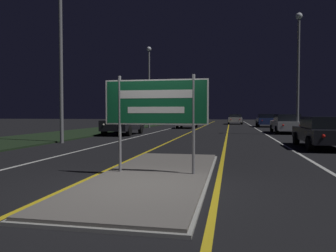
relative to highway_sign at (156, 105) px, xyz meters
The scene contains 19 objects.
ground_plane 2.09m from the highway_sign, 90.00° to the right, with size 160.00×160.00×0.00m, color black.
median_island 1.64m from the highway_sign, 90.00° to the left, with size 2.55×7.34×0.10m.
verge_left 21.09m from the highway_sign, 116.86° to the left, with size 5.00×100.00×0.08m.
centre_line_yellow_left 23.86m from the highway_sign, 93.52° to the left, with size 0.12×70.00×0.01m.
centre_line_yellow_right 23.86m from the highway_sign, 86.48° to the left, with size 0.12×70.00×0.01m.
lane_line_white_left 24.18m from the highway_sign, 100.03° to the left, with size 0.12×70.00×0.01m.
lane_line_white_right 24.18m from the highway_sign, 79.97° to the left, with size 0.12×70.00×0.01m.
edge_line_white_left 24.88m from the highway_sign, 106.86° to the left, with size 0.10×70.00×0.01m.
edge_line_white_right 24.88m from the highway_sign, 73.14° to the left, with size 0.10×70.00×0.01m.
highway_sign is the anchor object (origin of this frame).
streetlight_left_near 11.11m from the highway_sign, 130.76° to the left, with size 0.55×0.55×9.34m.
streetlight_left_far 26.79m from the highway_sign, 104.52° to the left, with size 0.47×0.47×8.42m.
streetlight_right_near 18.00m from the highway_sign, 69.25° to the left, with size 0.46×0.46×8.40m.
car_receding_0 9.52m from the highway_sign, 53.55° to the left, with size 1.87×4.49×1.36m.
car_receding_1 19.58m from the highway_sign, 72.58° to the left, with size 1.95×4.80×1.44m.
car_receding_2 31.22m from the highway_sign, 79.71° to the left, with size 1.97×4.17×1.46m.
car_receding_3 40.11m from the highway_sign, 86.68° to the left, with size 2.01×4.77×1.41m.
car_approaching_0 15.74m from the highway_sign, 111.33° to the left, with size 1.94×4.61×1.48m.
car_approaching_1 26.21m from the highway_sign, 95.88° to the left, with size 1.86×4.35×1.50m.
Camera 1 is at (1.72, -6.19, 1.48)m, focal length 35.00 mm.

